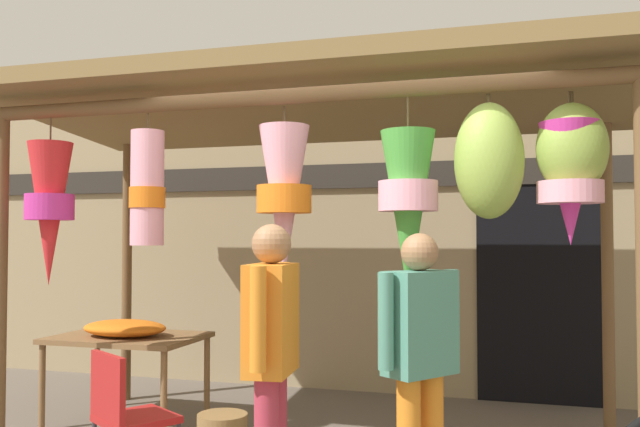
# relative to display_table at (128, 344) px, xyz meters

# --- Properties ---
(shop_facade) EXTENTS (12.86, 0.29, 3.41)m
(shop_facade) POSITION_rel_display_table_xyz_m (2.01, 1.77, 1.07)
(shop_facade) COLOR #9E8966
(shop_facade) RESTS_ON ground_plane
(market_stall_canopy) EXTENTS (4.68, 2.11, 2.66)m
(market_stall_canopy) POSITION_rel_display_table_xyz_m (1.76, -0.34, 1.58)
(market_stall_canopy) COLOR brown
(market_stall_canopy) RESTS_ON ground_plane
(display_table) EXTENTS (1.17, 0.82, 0.71)m
(display_table) POSITION_rel_display_table_xyz_m (0.00, 0.00, 0.00)
(display_table) COLOR brown
(display_table) RESTS_ON ground_plane
(flower_heap_on_table) EXTENTS (0.70, 0.49, 0.13)m
(flower_heap_on_table) POSITION_rel_display_table_xyz_m (0.02, -0.06, 0.14)
(flower_heap_on_table) COLOR orange
(flower_heap_on_table) RESTS_ON display_table
(folding_chair) EXTENTS (0.55, 0.55, 0.84)m
(folding_chair) POSITION_rel_display_table_xyz_m (0.85, -1.37, -0.14)
(folding_chair) COLOR #AD1E1E
(folding_chair) RESTS_ON ground_plane
(vendor_in_orange) EXTENTS (0.26, 0.59, 1.58)m
(vendor_in_orange) POSITION_rel_display_table_xyz_m (1.79, -1.44, 0.29)
(vendor_in_orange) COLOR #B23347
(vendor_in_orange) RESTS_ON ground_plane
(customer_foreground) EXTENTS (0.41, 0.50, 1.53)m
(customer_foreground) POSITION_rel_display_table_xyz_m (2.54, -1.12, 0.26)
(customer_foreground) COLOR orange
(customer_foreground) RESTS_ON ground_plane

